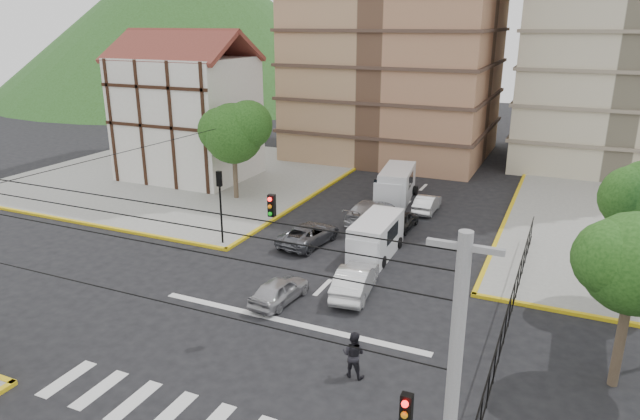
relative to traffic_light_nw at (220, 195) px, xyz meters
The scene contains 20 objects.
ground 11.46m from the traffic_light_nw, 45.00° to the right, with size 160.00×160.00×0.00m, color black.
sidewalk_nw 17.52m from the traffic_light_nw, 135.00° to the left, with size 26.00×26.00×0.15m, color gray.
crosswalk_stripes 16.15m from the traffic_light_nw, 60.52° to the right, with size 12.00×2.40×0.01m, color silver.
stop_line 10.68m from the traffic_light_nw, 40.24° to the right, with size 13.00×0.40×0.01m, color silver.
tudor_building 16.70m from the traffic_light_nw, 132.55° to the left, with size 10.80×8.05×12.23m.
distant_hill 78.84m from the traffic_light_nw, 127.19° to the left, with size 70.00×70.00×28.00m, color #264A18.
park_fence 17.40m from the traffic_light_nw, 11.11° to the right, with size 0.10×22.50×1.66m, color black, non-canonical shape.
tree_park_a 21.75m from the traffic_light_nw, 15.49° to the right, with size 4.41×3.60×6.83m.
tree_tudor 9.42m from the traffic_light_nw, 116.53° to the left, with size 5.39×4.40×7.43m.
traffic_light_nw is the anchor object (origin of this frame).
traffic_light_hanging 12.86m from the traffic_light_nw, 51.58° to the right, with size 18.00×9.12×0.92m.
van_right_lane 9.30m from the traffic_light_nw, 13.04° to the left, with size 2.07×4.91×2.20m.
van_left_lane 14.69m from the traffic_light_nw, 62.36° to the left, with size 2.78×5.55×2.39m.
car_silver_front_left 8.64m from the traffic_light_nw, 37.71° to the right, with size 1.46×3.63×1.24m, color #AAA9AE.
car_white_front_right 10.20m from the traffic_light_nw, 16.30° to the right, with size 1.54×4.41×1.45m, color silver.
car_grey_mid_left 5.72m from the traffic_light_nw, 25.91° to the left, with size 2.12×4.60×1.28m, color slate.
car_silver_rear_left 10.36m from the traffic_light_nw, 48.73° to the left, with size 2.05×5.04×1.46m, color #B1B1B6.
car_darkgrey_mid_right 11.65m from the traffic_light_nw, 38.20° to the left, with size 1.47×3.65×1.24m, color #262629.
car_white_rear_right 14.95m from the traffic_light_nw, 49.53° to the left, with size 1.29×3.71×1.22m, color white.
pedestrian_crosswalk 15.20m from the traffic_light_nw, 37.76° to the right, with size 0.90×0.70×1.84m, color black.
Camera 1 is at (10.52, -18.75, 12.70)m, focal length 32.00 mm.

